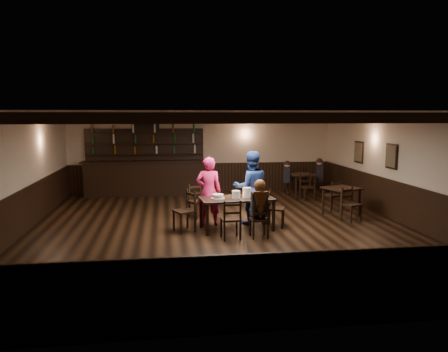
{
  "coord_description": "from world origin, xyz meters",
  "views": [
    {
      "loc": [
        -1.31,
        -9.93,
        2.65
      ],
      "look_at": [
        0.09,
        0.2,
        1.22
      ],
      "focal_mm": 35.0,
      "sensor_mm": 36.0,
      "label": 1
    }
  ],
  "objects": [
    {
      "name": "ground",
      "position": [
        0.0,
        0.0,
        0.0
      ],
      "size": [
        10.0,
        10.0,
        0.0
      ],
      "primitive_type": "plane",
      "color": "black",
      "rests_on": "ground"
    },
    {
      "name": "room_shell",
      "position": [
        0.01,
        0.04,
        1.75
      ],
      "size": [
        9.02,
        10.02,
        2.71
      ],
      "color": "beige",
      "rests_on": "ground"
    },
    {
      "name": "dining_table",
      "position": [
        0.34,
        -0.16,
        0.68
      ],
      "size": [
        1.75,
        1.02,
        0.75
      ],
      "color": "black",
      "rests_on": "ground"
    },
    {
      "name": "chair_near_left",
      "position": [
        0.09,
        -0.98,
        0.5
      ],
      "size": [
        0.43,
        0.41,
        0.86
      ],
      "color": "black",
      "rests_on": "ground"
    },
    {
      "name": "chair_near_right",
      "position": [
        0.71,
        -0.95,
        0.47
      ],
      "size": [
        0.39,
        0.37,
        0.8
      ],
      "color": "black",
      "rests_on": "ground"
    },
    {
      "name": "chair_end_left",
      "position": [
        -0.8,
        -0.12,
        0.55
      ],
      "size": [
        0.56,
        0.57,
        0.94
      ],
      "color": "black",
      "rests_on": "ground"
    },
    {
      "name": "chair_end_right",
      "position": [
        1.24,
        -0.01,
        0.52
      ],
      "size": [
        0.51,
        0.52,
        0.88
      ],
      "color": "black",
      "rests_on": "ground"
    },
    {
      "name": "chair_far_pushed",
      "position": [
        -0.48,
        1.18,
        0.51
      ],
      "size": [
        0.55,
        0.54,
        0.88
      ],
      "color": "black",
      "rests_on": "ground"
    },
    {
      "name": "woman_pink",
      "position": [
        -0.26,
        0.34,
        0.83
      ],
      "size": [
        0.63,
        0.44,
        1.66
      ],
      "primitive_type": "imported",
      "rotation": [
        0.0,
        0.0,
        3.07
      ],
      "color": "#DC1959",
      "rests_on": "ground"
    },
    {
      "name": "man_blue",
      "position": [
        0.78,
        0.37,
        0.89
      ],
      "size": [
        0.9,
        0.72,
        1.79
      ],
      "primitive_type": "imported",
      "rotation": [
        0.0,
        0.0,
        3.19
      ],
      "color": "navy",
      "rests_on": "ground"
    },
    {
      "name": "seated_person",
      "position": [
        0.71,
        -0.9,
        0.84
      ],
      "size": [
        0.35,
        0.52,
        0.85
      ],
      "color": "black",
      "rests_on": "ground"
    },
    {
      "name": "cake",
      "position": [
        -0.1,
        -0.17,
        0.8
      ],
      "size": [
        0.32,
        0.32,
        0.1
      ],
      "color": "white",
      "rests_on": "dining_table"
    },
    {
      "name": "plate_stack_a",
      "position": [
        0.31,
        -0.22,
        0.84
      ],
      "size": [
        0.19,
        0.19,
        0.18
      ],
      "primitive_type": "cylinder",
      "color": "white",
      "rests_on": "dining_table"
    },
    {
      "name": "plate_stack_b",
      "position": [
        0.58,
        -0.13,
        0.87
      ],
      "size": [
        0.19,
        0.19,
        0.23
      ],
      "primitive_type": "cylinder",
      "color": "white",
      "rests_on": "dining_table"
    },
    {
      "name": "tea_light",
      "position": [
        0.35,
        -0.04,
        0.78
      ],
      "size": [
        0.06,
        0.06,
        0.06
      ],
      "color": "#A5A8AD",
      "rests_on": "dining_table"
    },
    {
      "name": "salt_shaker",
      "position": [
        0.67,
        -0.2,
        0.79
      ],
      "size": [
        0.03,
        0.03,
        0.08
      ],
      "primitive_type": "cylinder",
      "color": "silver",
      "rests_on": "dining_table"
    },
    {
      "name": "pepper_shaker",
      "position": [
        0.77,
        -0.18,
        0.8
      ],
      "size": [
        0.04,
        0.04,
        0.1
      ],
      "primitive_type": "cylinder",
      "color": "#A5A8AD",
      "rests_on": "dining_table"
    },
    {
      "name": "drink_glass",
      "position": [
        0.64,
        -0.05,
        0.8
      ],
      "size": [
        0.06,
        0.06,
        0.09
      ],
      "primitive_type": "cylinder",
      "color": "silver",
      "rests_on": "dining_table"
    },
    {
      "name": "menu_red",
      "position": [
        0.81,
        -0.24,
        0.75
      ],
      "size": [
        0.32,
        0.24,
        0.0
      ],
      "primitive_type": "cube",
      "rotation": [
        0.0,
        0.0,
        0.06
      ],
      "color": "maroon",
      "rests_on": "dining_table"
    },
    {
      "name": "menu_blue",
      "position": [
        0.83,
        -0.02,
        0.75
      ],
      "size": [
        0.3,
        0.22,
        0.0
      ],
      "primitive_type": "cube",
      "rotation": [
        0.0,
        0.0,
        0.07
      ],
      "color": "#0F114E",
      "rests_on": "dining_table"
    },
    {
      "name": "bar_counter",
      "position": [
        -1.93,
        4.72,
        0.73
      ],
      "size": [
        4.11,
        0.7,
        2.2
      ],
      "color": "black",
      "rests_on": "ground"
    },
    {
      "name": "back_table_a",
      "position": [
        3.33,
        0.9,
        0.65
      ],
      "size": [
        1.04,
        1.04,
        0.75
      ],
      "color": "black",
      "rests_on": "ground"
    },
    {
      "name": "back_table_b",
      "position": [
        3.1,
        3.64,
        0.65
      ],
      "size": [
        0.88,
        0.88,
        0.75
      ],
      "color": "black",
      "rests_on": "ground"
    },
    {
      "name": "bg_patron_left",
      "position": [
        2.66,
        3.73,
        0.82
      ],
      "size": [
        0.31,
        0.39,
        0.71
      ],
      "color": "black",
      "rests_on": "ground"
    },
    {
      "name": "bg_patron_right",
      "position": [
        3.81,
        3.91,
        0.84
      ],
      "size": [
        0.31,
        0.41,
        0.76
      ],
      "color": "black",
      "rests_on": "ground"
    }
  ]
}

